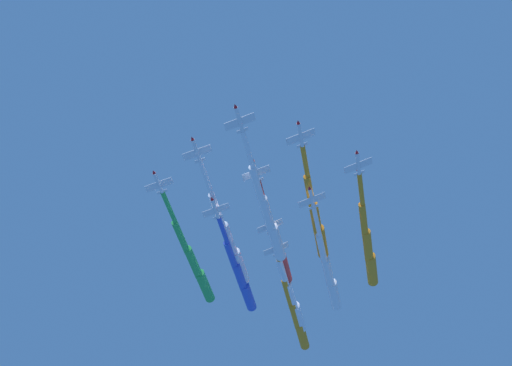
# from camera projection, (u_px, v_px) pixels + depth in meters

# --- Properties ---
(jet_lead) EXTENTS (18.64, 66.55, 4.42)m
(jet_lead) POSITION_uv_depth(u_px,v_px,m) (266.00, 216.00, 206.42)
(jet_lead) COLOR silver
(jet_port_inner) EXTENTS (16.51, 61.21, 4.46)m
(jet_port_inner) POSITION_uv_depth(u_px,v_px,m) (314.00, 218.00, 212.67)
(jet_port_inner) COLOR silver
(jet_starboard_inner) EXTENTS (18.83, 69.93, 4.37)m
(jet_starboard_inner) POSITION_uv_depth(u_px,v_px,m) (228.00, 241.00, 220.31)
(jet_starboard_inner) COLOR silver
(jet_port_mid) EXTENTS (17.16, 61.35, 4.41)m
(jet_port_mid) POSITION_uv_depth(u_px,v_px,m) (275.00, 246.00, 222.98)
(jet_port_mid) COLOR silver
(jet_starboard_mid) EXTENTS (17.93, 65.13, 4.45)m
(jet_starboard_mid) POSITION_uv_depth(u_px,v_px,m) (366.00, 247.00, 219.46)
(jet_starboard_mid) COLOR silver
(jet_port_outer) EXTENTS (18.30, 68.59, 4.38)m
(jet_port_outer) POSITION_uv_depth(u_px,v_px,m) (192.00, 264.00, 230.55)
(jet_port_outer) COLOR silver
(jet_starboard_outer) EXTENTS (18.84, 65.77, 4.43)m
(jet_starboard_outer) POSITION_uv_depth(u_px,v_px,m) (326.00, 274.00, 229.80)
(jet_starboard_outer) COLOR silver
(jet_trail_port) EXTENTS (16.92, 61.63, 4.37)m
(jet_trail_port) POSITION_uv_depth(u_px,v_px,m) (238.00, 277.00, 232.04)
(jet_trail_port) COLOR silver
(jet_trail_starboard) EXTENTS (19.37, 69.81, 4.45)m
(jet_trail_starboard) POSITION_uv_depth(u_px,v_px,m) (289.00, 297.00, 243.20)
(jet_trail_starboard) COLOR silver
(jet_tail_end) EXTENTS (19.17, 71.15, 4.44)m
(jet_tail_end) POSITION_uv_depth(u_px,v_px,m) (293.00, 316.00, 252.13)
(jet_tail_end) COLOR silver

